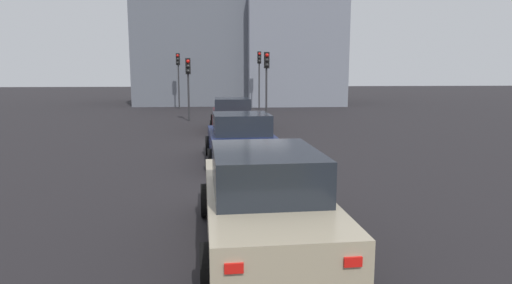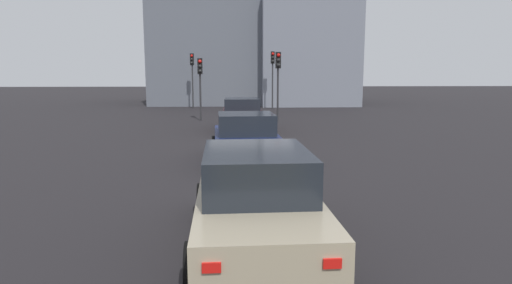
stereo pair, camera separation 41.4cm
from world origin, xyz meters
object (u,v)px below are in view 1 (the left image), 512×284
Objects in this scene: traffic_light_far_right at (188,76)px; car_maroon_lead at (232,115)px; car_navy_second at (241,138)px; car_beige_third at (264,199)px; traffic_light_far_left at (267,72)px; traffic_light_near_right at (178,69)px; traffic_light_near_left at (259,68)px.

car_maroon_lead is at bearing 22.17° from traffic_light_far_right.
car_navy_second is (-7.75, 0.08, -0.01)m from car_maroon_lead.
car_navy_second is at bearing -1.90° from car_beige_third.
traffic_light_far_left is at bearing -13.20° from car_navy_second.
traffic_light_near_right reaches higher than traffic_light_far_right.
car_beige_third is (-6.70, 0.07, 0.03)m from car_navy_second.
car_maroon_lead is 12.67m from traffic_light_near_left.
traffic_light_near_right is at bearing -153.84° from traffic_light_far_left.
traffic_light_near_right is at bearing 7.06° from car_navy_second.
traffic_light_near_left reaches higher than traffic_light_far_left.
traffic_light_near_left is (19.92, -2.70, 2.39)m from car_navy_second.
traffic_light_near_left is at bearing -11.57° from car_maroon_lead.
traffic_light_near_right reaches higher than car_maroon_lead.
traffic_light_near_right is at bearing 15.29° from car_maroon_lead.
traffic_light_far_right is (18.69, 2.14, 1.82)m from car_beige_third.
car_beige_third is 1.13× the size of traffic_light_near_right.
traffic_light_near_left reaches higher than car_navy_second.
car_maroon_lead is at bearing -11.62° from traffic_light_near_left.
car_beige_third is at bearing 179.96° from car_maroon_lead.
traffic_light_far_right is (4.23, 2.29, 1.83)m from car_maroon_lead.
car_maroon_lead is at bearing -34.43° from traffic_light_far_left.
traffic_light_far_right is (11.99, 2.21, 1.85)m from car_navy_second.
traffic_light_near_right is 1.09× the size of traffic_light_far_left.
car_beige_third is at bearing 11.24° from traffic_light_near_right.
traffic_light_near_right is at bearing -178.50° from traffic_light_far_right.
traffic_light_far_left reaches higher than car_beige_third.
traffic_light_far_right is at bearing 28.94° from car_maroon_lead.
car_maroon_lead reaches higher than car_navy_second.
traffic_light_far_left is at bearing 74.42° from traffic_light_far_right.
traffic_light_far_left is at bearing -8.48° from car_beige_third.
car_maroon_lead is 1.17× the size of traffic_light_far_left.
traffic_light_far_left reaches higher than car_navy_second.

